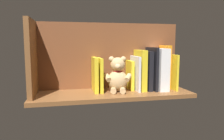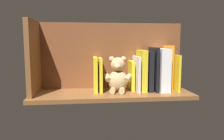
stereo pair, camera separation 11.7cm
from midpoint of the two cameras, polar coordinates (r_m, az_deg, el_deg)
ground_plane at (r=119.11cm, az=-2.82°, el=-6.46°), size 87.81×28.71×2.20cm
shelf_back_panel at (r=127.98cm, az=-3.75°, el=3.85°), size 87.81×1.50×39.19cm
shelf_side_divider at (r=116.94cm, az=-23.63°, el=2.97°), size 2.40×22.71×39.19cm
book_0 at (r=129.84cm, az=13.10°, el=-0.40°), size 1.25×17.60×20.58cm
book_1 at (r=130.58cm, az=11.57°, el=0.86°), size 2.60×12.76×25.91cm
dictionary_thick_white at (r=126.29cm, az=10.00°, el=0.28°), size 5.55×17.98×24.12cm
book_2 at (r=125.05cm, az=8.03°, el=0.42°), size 1.47×17.31×24.83cm
book_3 at (r=124.83cm, az=6.63°, el=-0.10°), size 2.61×15.96×22.56cm
book_4 at (r=123.68cm, az=4.95°, el=0.02°), size 3.14×15.86×23.24cm
book_5 at (r=122.62cm, az=3.59°, el=-0.85°), size 1.26×16.70×19.76cm
book_6 at (r=124.38cm, az=2.19°, el=-1.38°), size 1.86×12.11×16.96cm
teddy_bear at (r=118.09cm, az=-1.28°, el=-1.70°), size 15.73×14.47×19.89cm
book_7 at (r=119.70cm, az=-6.09°, el=-1.28°), size 1.69×14.95×18.91cm
book_8 at (r=119.41cm, az=-7.46°, el=-1.21°), size 2.16×14.95×19.34cm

